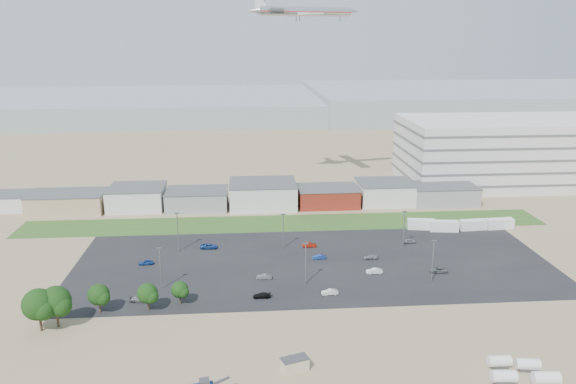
{
  "coord_description": "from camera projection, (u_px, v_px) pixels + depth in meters",
  "views": [
    {
      "loc": [
        -11.6,
        -111.38,
        55.57
      ],
      "look_at": [
        -1.26,
        22.0,
        18.3
      ],
      "focal_mm": 35.0,
      "sensor_mm": 36.0,
      "label": 1
    }
  ],
  "objects": [
    {
      "name": "hills_backdrop",
      "position": [
        312.0,
        106.0,
        427.05
      ],
      "size": [
        700.0,
        200.0,
        9.0
      ],
      "primitive_type": null,
      "color": "gray",
      "rests_on": "ground"
    },
    {
      "name": "storage_tank_se",
      "position": [
        546.0,
        378.0,
        92.28
      ],
      "size": [
        4.49,
        2.52,
        2.59
      ],
      "primitive_type": null,
      "rotation": [
        0.0,
        0.0,
        -0.09
      ],
      "color": "silver",
      "rests_on": "ground"
    },
    {
      "name": "parked_car_0",
      "position": [
        438.0,
        270.0,
        136.65
      ],
      "size": [
        4.49,
        2.49,
        1.19
      ],
      "primitive_type": "imported",
      "rotation": [
        0.0,
        0.0,
        -1.69
      ],
      "color": "#595B5E",
      "rests_on": "ground"
    },
    {
      "name": "storage_tank_ne",
      "position": [
        528.0,
        364.0,
        96.35
      ],
      "size": [
        4.21,
        2.59,
        2.36
      ],
      "primitive_type": null,
      "rotation": [
        0.0,
        0.0,
        -0.17
      ],
      "color": "silver",
      "rests_on": "ground"
    },
    {
      "name": "box_trailer_b",
      "position": [
        444.0,
        226.0,
        165.26
      ],
      "size": [
        8.51,
        3.59,
        3.09
      ],
      "primitive_type": null,
      "rotation": [
        0.0,
        0.0,
        -0.13
      ],
      "color": "silver",
      "rests_on": "ground"
    },
    {
      "name": "parked_car_3",
      "position": [
        262.0,
        295.0,
        123.31
      ],
      "size": [
        3.92,
        1.7,
        1.13
      ],
      "primitive_type": "imported",
      "rotation": [
        0.0,
        0.0,
        -1.6
      ],
      "color": "black",
      "rests_on": "ground"
    },
    {
      "name": "parked_car_12",
      "position": [
        370.0,
        257.0,
        144.71
      ],
      "size": [
        3.83,
        1.66,
        1.1
      ],
      "primitive_type": "imported",
      "rotation": [
        0.0,
        0.0,
        -1.6
      ],
      "color": "#A5A5AA",
      "rests_on": "ground"
    },
    {
      "name": "airliner",
      "position": [
        306.0,
        11.0,
        192.88
      ],
      "size": [
        45.74,
        36.19,
        11.95
      ],
      "primitive_type": null,
      "rotation": [
        0.0,
        0.0,
        0.23
      ],
      "color": "silver"
    },
    {
      "name": "lightpole_back_m",
      "position": [
        283.0,
        231.0,
        151.08
      ],
      "size": [
        1.14,
        0.48,
        9.71
      ],
      "primitive_type": null,
      "color": "slate",
      "rests_on": "ground"
    },
    {
      "name": "tree_right",
      "position": [
        148.0,
        295.0,
        116.82
      ],
      "size": [
        4.6,
        4.6,
        6.9
      ],
      "primitive_type": null,
      "color": "black",
      "rests_on": "ground"
    },
    {
      "name": "tree_near",
      "position": [
        180.0,
        291.0,
        119.82
      ],
      "size": [
        3.93,
        3.93,
        5.9
      ],
      "primitive_type": null,
      "color": "black",
      "rests_on": "ground"
    },
    {
      "name": "portable_shed",
      "position": [
        295.0,
        364.0,
        96.31
      ],
      "size": [
        5.28,
        3.83,
        2.39
      ],
      "primitive_type": null,
      "rotation": [
        0.0,
        0.0,
        0.32
      ],
      "color": "#BFB390",
      "rests_on": "ground"
    },
    {
      "name": "tree_left",
      "position": [
        56.0,
        304.0,
        109.84
      ],
      "size": [
        6.48,
        6.48,
        9.72
      ],
      "primitive_type": null,
      "color": "black",
      "rests_on": "ground"
    },
    {
      "name": "parked_car_9",
      "position": [
        209.0,
        246.0,
        151.87
      ],
      "size": [
        4.86,
        2.55,
        1.3
      ],
      "primitive_type": "imported",
      "rotation": [
        0.0,
        0.0,
        1.49
      ],
      "color": "navy",
      "rests_on": "ground"
    },
    {
      "name": "parked_car_1",
      "position": [
        374.0,
        271.0,
        135.9
      ],
      "size": [
        3.97,
        1.45,
        1.3
      ],
      "primitive_type": "imported",
      "rotation": [
        0.0,
        0.0,
        -1.55
      ],
      "color": "silver",
      "rests_on": "ground"
    },
    {
      "name": "lightpole_front_r",
      "position": [
        433.0,
        261.0,
        130.36
      ],
      "size": [
        1.2,
        0.5,
        10.2
      ],
      "primitive_type": null,
      "color": "slate",
      "rests_on": "ground"
    },
    {
      "name": "lightpole_back_l",
      "position": [
        178.0,
        232.0,
        148.99
      ],
      "size": [
        1.26,
        0.52,
        10.68
      ],
      "primitive_type": null,
      "color": "slate",
      "rests_on": "ground"
    },
    {
      "name": "parked_car_11",
      "position": [
        310.0,
        245.0,
        152.91
      ],
      "size": [
        3.93,
        1.51,
        1.28
      ],
      "primitive_type": "imported",
      "rotation": [
        0.0,
        0.0,
        1.61
      ],
      "color": "maroon",
      "rests_on": "ground"
    },
    {
      "name": "box_trailer_d",
      "position": [
        500.0,
        224.0,
        167.44
      ],
      "size": [
        8.3,
        3.13,
        3.05
      ],
      "primitive_type": null,
      "rotation": [
        0.0,
        0.0,
        0.07
      ],
      "color": "silver",
      "rests_on": "ground"
    },
    {
      "name": "parked_car_10",
      "position": [
        139.0,
        299.0,
        121.46
      ],
      "size": [
        4.37,
        2.12,
        1.23
      ],
      "primitive_type": "imported",
      "rotation": [
        0.0,
        0.0,
        1.47
      ],
      "color": "#595B5E",
      "rests_on": "ground"
    },
    {
      "name": "tree_far_left",
      "position": [
        39.0,
        308.0,
        108.29
      ],
      "size": [
        6.62,
        6.62,
        9.93
      ],
      "primitive_type": null,
      "color": "black",
      "rests_on": "ground"
    },
    {
      "name": "parking_garage",
      "position": [
        508.0,
        151.0,
        217.33
      ],
      "size": [
        80.0,
        40.0,
        25.0
      ],
      "primitive_type": "cube",
      "color": "silver",
      "rests_on": "ground"
    },
    {
      "name": "parked_car_4",
      "position": [
        264.0,
        277.0,
        132.82
      ],
      "size": [
        3.66,
        1.5,
        1.18
      ],
      "primitive_type": "imported",
      "rotation": [
        0.0,
        0.0,
        -1.64
      ],
      "color": "#595B5E",
      "rests_on": "ground"
    },
    {
      "name": "parked_car_5",
      "position": [
        146.0,
        262.0,
        141.16
      ],
      "size": [
        3.73,
        1.68,
        1.24
      ],
      "primitive_type": "imported",
      "rotation": [
        0.0,
        0.0,
        -1.51
      ],
      "color": "navy",
      "rests_on": "ground"
    },
    {
      "name": "ground",
      "position": [
        301.0,
        299.0,
        122.75
      ],
      "size": [
        700.0,
        700.0,
        0.0
      ],
      "primitive_type": "plane",
      "color": "#917C5C",
      "rests_on": "ground"
    },
    {
      "name": "lightpole_front_l",
      "position": [
        161.0,
        268.0,
        126.55
      ],
      "size": [
        1.17,
        0.49,
        9.95
      ],
      "primitive_type": null,
      "color": "slate",
      "rests_on": "ground"
    },
    {
      "name": "tree_mid",
      "position": [
        99.0,
        297.0,
        115.89
      ],
      "size": [
        4.78,
        4.78,
        7.18
      ],
      "primitive_type": null,
      "color": "black",
      "rests_on": "ground"
    },
    {
      "name": "parked_car_7",
      "position": [
        319.0,
        257.0,
        144.76
      ],
      "size": [
        3.56,
        1.43,
        1.15
      ],
      "primitive_type": "imported",
      "rotation": [
        0.0,
        0.0,
        -1.51
      ],
      "color": "navy",
      "rests_on": "ground"
    },
    {
      "name": "lightpole_front_m",
      "position": [
        306.0,
        264.0,
        129.06
      ],
      "size": [
        1.19,
        0.49,
        10.09
      ],
      "primitive_type": null,
      "color": "slate",
      "rests_on": "ground"
    },
    {
      "name": "box_trailer_c",
      "position": [
        473.0,
        225.0,
        166.52
      ],
      "size": [
        8.16,
        3.19,
        2.99
      ],
      "primitive_type": null,
      "rotation": [
        0.0,
        0.0,
        0.09
      ],
      "color": "silver",
      "rests_on": "ground"
    },
    {
      "name": "grass_strip",
      "position": [
        285.0,
        223.0,
        172.69
      ],
      "size": [
        160.0,
        16.0,
        0.02
      ],
      "primitive_type": "cube",
      "color": "#30551F",
      "rests_on": "ground"
    },
    {
      "name": "building_row",
      "position": [
        230.0,
        195.0,
        188.6
      ],
      "size": [
        170.0,
        20.0,
        8.0
      ],
      "primitive_type": null,
      "color": "silver",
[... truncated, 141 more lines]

